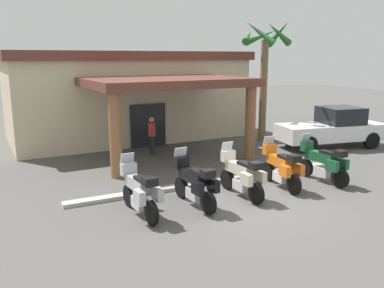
# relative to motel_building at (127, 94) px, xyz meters

# --- Properties ---
(ground_plane) EXTENTS (80.00, 80.00, 0.00)m
(ground_plane) POSITION_rel_motel_building_xyz_m (0.09, -11.53, -2.34)
(ground_plane) COLOR #514F4C
(motel_building) EXTENTS (12.57, 11.19, 4.59)m
(motel_building) POSITION_rel_motel_building_xyz_m (0.00, 0.00, 0.00)
(motel_building) COLOR beige
(motel_building) RESTS_ON ground_plane
(motorcycle_silver) EXTENTS (0.73, 2.21, 1.61)m
(motorcycle_silver) POSITION_rel_motel_building_xyz_m (-3.23, -10.98, -1.64)
(motorcycle_silver) COLOR black
(motorcycle_silver) RESTS_ON ground_plane
(motorcycle_black) EXTENTS (0.73, 2.21, 1.61)m
(motorcycle_black) POSITION_rel_motel_building_xyz_m (-1.53, -11.01, -1.64)
(motorcycle_black) COLOR black
(motorcycle_black) RESTS_ON ground_plane
(motorcycle_cream) EXTENTS (0.71, 2.21, 1.61)m
(motorcycle_cream) POSITION_rel_motel_building_xyz_m (0.16, -10.94, -1.64)
(motorcycle_cream) COLOR black
(motorcycle_cream) RESTS_ON ground_plane
(motorcycle_orange) EXTENTS (0.75, 2.21, 1.61)m
(motorcycle_orange) POSITION_rel_motel_building_xyz_m (1.85, -10.79, -1.64)
(motorcycle_orange) COLOR black
(motorcycle_orange) RESTS_ON ground_plane
(motorcycle_green) EXTENTS (0.73, 2.21, 1.61)m
(motorcycle_green) POSITION_rel_motel_building_xyz_m (3.54, -10.97, -1.64)
(motorcycle_green) COLOR black
(motorcycle_green) RESTS_ON ground_plane
(pedestrian) EXTENTS (0.32, 0.53, 1.71)m
(pedestrian) POSITION_rel_motel_building_xyz_m (-0.34, -4.49, -1.35)
(pedestrian) COLOR black
(pedestrian) RESTS_ON ground_plane
(pickup_truck_white) EXTENTS (5.46, 2.81, 1.95)m
(pickup_truck_white) POSITION_rel_motel_building_xyz_m (8.07, -6.97, -1.40)
(pickup_truck_white) COLOR black
(pickup_truck_white) RESTS_ON ground_plane
(palm_tree_near_portico) EXTENTS (2.55, 2.62, 6.15)m
(palm_tree_near_portico) POSITION_rel_motel_building_xyz_m (5.95, -4.13, 1.95)
(palm_tree_near_portico) COLOR brown
(palm_tree_near_portico) RESTS_ON ground_plane
(curb_strip) EXTENTS (10.45, 0.36, 0.12)m
(curb_strip) POSITION_rel_motel_building_xyz_m (0.16, -9.38, -2.28)
(curb_strip) COLOR #ADA89E
(curb_strip) RESTS_ON ground_plane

